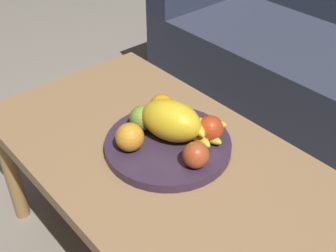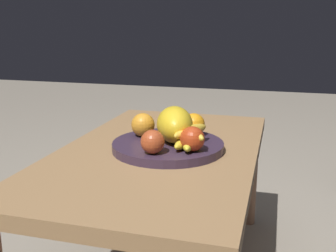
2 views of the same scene
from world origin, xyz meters
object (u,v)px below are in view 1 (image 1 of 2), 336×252
object	(u,v)px
banana_bunch	(196,127)
fruit_bowl	(168,145)
apple_left	(196,155)
apple_right	(142,118)
melon_large_front	(172,121)
orange_left	(130,137)
orange_front	(162,107)
apple_front	(210,129)
coffee_table	(158,166)

from	to	relation	value
banana_bunch	fruit_bowl	bearing A→B (deg)	-114.17
fruit_bowl	banana_bunch	size ratio (longest dim) A/B	1.97
apple_left	banana_bunch	world-z (taller)	apple_left
fruit_bowl	apple_right	size ratio (longest dim) A/B	4.87
melon_large_front	orange_left	distance (m)	0.12
fruit_bowl	orange_front	xyz separation A→B (m)	(-0.09, 0.06, 0.05)
fruit_bowl	apple_right	world-z (taller)	apple_right
apple_front	orange_front	bearing A→B (deg)	-169.32
apple_right	fruit_bowl	bearing A→B (deg)	10.13
coffee_table	apple_right	bearing A→B (deg)	170.44
melon_large_front	apple_left	bearing A→B (deg)	-13.82
coffee_table	apple_front	bearing A→B (deg)	57.64
fruit_bowl	apple_front	world-z (taller)	apple_front
coffee_table	apple_front	size ratio (longest dim) A/B	14.41
fruit_bowl	apple_left	size ratio (longest dim) A/B	5.05
melon_large_front	banana_bunch	xyz separation A→B (m)	(0.04, 0.05, -0.02)
fruit_bowl	apple_right	bearing A→B (deg)	-169.87
orange_front	apple_right	distance (m)	0.07
melon_large_front	apple_right	size ratio (longest dim) A/B	2.46
melon_large_front	banana_bunch	world-z (taller)	melon_large_front
apple_front	apple_left	bearing A→B (deg)	-63.19
fruit_bowl	apple_front	bearing A→B (deg)	53.43
apple_front	banana_bunch	size ratio (longest dim) A/B	0.41
orange_left	apple_front	xyz separation A→B (m)	(0.11, 0.18, -0.00)
orange_front	banana_bunch	world-z (taller)	orange_front
fruit_bowl	orange_front	distance (m)	0.12
coffee_table	banana_bunch	size ratio (longest dim) A/B	5.93
orange_front	apple_right	size ratio (longest dim) A/B	1.03
orange_front	apple_left	size ratio (longest dim) A/B	1.07
melon_large_front	apple_left	world-z (taller)	melon_large_front
orange_front	apple_front	size ratio (longest dim) A/B	1.01
apple_left	apple_right	distance (m)	0.21
orange_front	apple_left	xyz separation A→B (m)	(0.21, -0.07, -0.00)
melon_large_front	apple_right	world-z (taller)	melon_large_front
coffee_table	banana_bunch	bearing A→B (deg)	67.85
apple_front	apple_left	world-z (taller)	apple_front
apple_left	fruit_bowl	bearing A→B (deg)	174.47
apple_right	banana_bunch	bearing A→B (deg)	35.52
melon_large_front	orange_left	xyz separation A→B (m)	(-0.04, -0.11, -0.02)
orange_front	banana_bunch	xyz separation A→B (m)	(0.13, 0.01, -0.01)
fruit_bowl	melon_large_front	distance (m)	0.07
coffee_table	melon_large_front	xyz separation A→B (m)	(0.00, 0.05, 0.13)
melon_large_front	apple_right	bearing A→B (deg)	-157.75
orange_front	orange_left	bearing A→B (deg)	-70.46
orange_left	apple_right	xyz separation A→B (m)	(-0.05, 0.08, -0.00)
orange_left	banana_bunch	size ratio (longest dim) A/B	0.44
orange_front	apple_front	xyz separation A→B (m)	(0.16, 0.03, -0.00)
fruit_bowl	orange_left	world-z (taller)	orange_left
orange_left	apple_front	bearing A→B (deg)	59.66
apple_right	banana_bunch	world-z (taller)	apple_right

